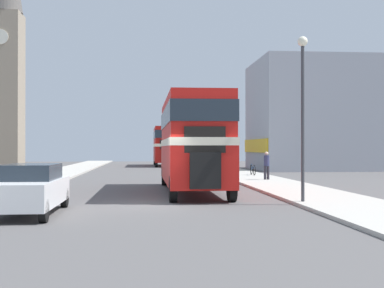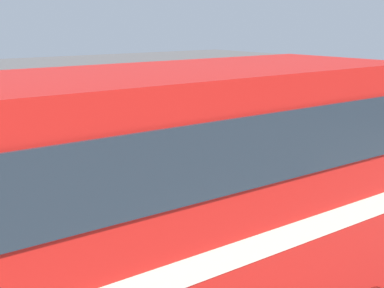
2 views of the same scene
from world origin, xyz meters
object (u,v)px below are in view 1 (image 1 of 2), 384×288
(pedestrian_walking, at_px, (267,164))
(bicycle_on_pavement, at_px, (253,170))
(bus_distant, at_px, (165,143))
(street_lamp, at_px, (303,93))
(double_decker_bus, at_px, (192,138))
(car_parked_near, at_px, (30,188))
(church_tower, at_px, (5,29))

(pedestrian_walking, distance_m, bicycle_on_pavement, 5.36)
(bus_distant, height_order, pedestrian_walking, bus_distant)
(street_lamp, bearing_deg, double_decker_bus, 121.01)
(bus_distant, relative_size, street_lamp, 1.79)
(car_parked_near, height_order, church_tower, church_tower)
(bus_distant, height_order, car_parked_near, bus_distant)
(bicycle_on_pavement, height_order, street_lamp, street_lamp)
(car_parked_near, bearing_deg, double_decker_bus, 53.75)
(bus_distant, relative_size, church_tower, 0.32)
(double_decker_bus, relative_size, bicycle_on_pavement, 6.16)
(pedestrian_walking, xyz_separation_m, street_lamp, (-1.67, -12.91, 2.89))
(bus_distant, relative_size, bicycle_on_pavement, 5.97)
(bicycle_on_pavement, bearing_deg, street_lamp, -96.00)
(double_decker_bus, bearing_deg, car_parked_near, -126.25)
(double_decker_bus, height_order, pedestrian_walking, double_decker_bus)
(bicycle_on_pavement, distance_m, church_tower, 43.13)
(car_parked_near, bearing_deg, bus_distant, 82.39)
(car_parked_near, xyz_separation_m, church_tower, (-13.89, 51.43, 15.98))
(street_lamp, xyz_separation_m, church_tower, (-22.95, 49.49, 12.81))
(double_decker_bus, bearing_deg, pedestrian_walking, 54.58)
(double_decker_bus, xyz_separation_m, church_tower, (-19.51, 43.76, 14.29))
(car_parked_near, xyz_separation_m, pedestrian_walking, (10.73, 14.85, 0.28))
(double_decker_bus, xyz_separation_m, bicycle_on_pavement, (5.36, 12.51, -2.00))
(car_parked_near, distance_m, bicycle_on_pavement, 22.97)
(double_decker_bus, bearing_deg, bicycle_on_pavement, 66.81)
(bus_distant, distance_m, bicycle_on_pavement, 23.19)
(pedestrian_walking, bearing_deg, bicycle_on_pavement, 87.36)
(pedestrian_walking, bearing_deg, church_tower, 123.95)
(double_decker_bus, distance_m, car_parked_near, 9.65)
(car_parked_near, distance_m, street_lamp, 9.79)
(street_lamp, bearing_deg, bus_distant, 94.72)
(double_decker_bus, height_order, bus_distant, bus_distant)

